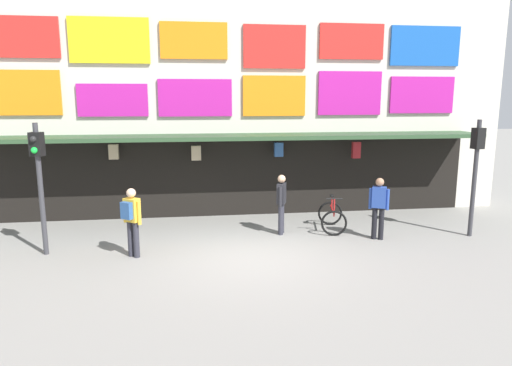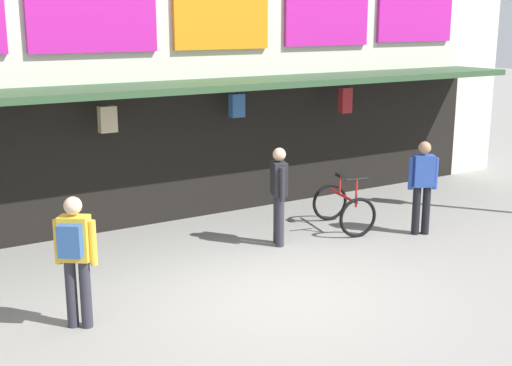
{
  "view_description": "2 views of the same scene",
  "coord_description": "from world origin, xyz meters",
  "px_view_note": "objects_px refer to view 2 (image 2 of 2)",
  "views": [
    {
      "loc": [
        -1.31,
        -10.43,
        3.79
      ],
      "look_at": [
        0.35,
        1.73,
        1.47
      ],
      "focal_mm": 32.08,
      "sensor_mm": 36.0,
      "label": 1
    },
    {
      "loc": [
        -5.01,
        -7.46,
        3.74
      ],
      "look_at": [
        0.47,
        1.49,
        1.2
      ],
      "focal_mm": 47.58,
      "sensor_mm": 36.0,
      "label": 2
    }
  ],
  "objects_px": {
    "bicycle_parked": "(343,208)",
    "pedestrian_in_white": "(75,253)",
    "pedestrian_in_yellow": "(422,180)",
    "pedestrian_in_blue": "(279,191)"
  },
  "relations": [
    {
      "from": "bicycle_parked",
      "to": "pedestrian_in_white",
      "type": "bearing_deg",
      "value": -164.15
    },
    {
      "from": "pedestrian_in_white",
      "to": "pedestrian_in_yellow",
      "type": "bearing_deg",
      "value": 5.14
    },
    {
      "from": "bicycle_parked",
      "to": "pedestrian_in_white",
      "type": "distance_m",
      "value": 5.64
    },
    {
      "from": "bicycle_parked",
      "to": "pedestrian_in_white",
      "type": "height_order",
      "value": "pedestrian_in_white"
    },
    {
      "from": "pedestrian_in_blue",
      "to": "pedestrian_in_white",
      "type": "xyz_separation_m",
      "value": [
        -3.88,
        -1.38,
        0.04
      ]
    },
    {
      "from": "pedestrian_in_white",
      "to": "pedestrian_in_yellow",
      "type": "distance_m",
      "value": 6.4
    },
    {
      "from": "bicycle_parked",
      "to": "pedestrian_in_white",
      "type": "xyz_separation_m",
      "value": [
        -5.39,
        -1.53,
        0.59
      ]
    },
    {
      "from": "pedestrian_in_blue",
      "to": "pedestrian_in_white",
      "type": "distance_m",
      "value": 4.11
    },
    {
      "from": "bicycle_parked",
      "to": "pedestrian_in_yellow",
      "type": "bearing_deg",
      "value": -44.32
    },
    {
      "from": "bicycle_parked",
      "to": "pedestrian_in_blue",
      "type": "height_order",
      "value": "pedestrian_in_blue"
    }
  ]
}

